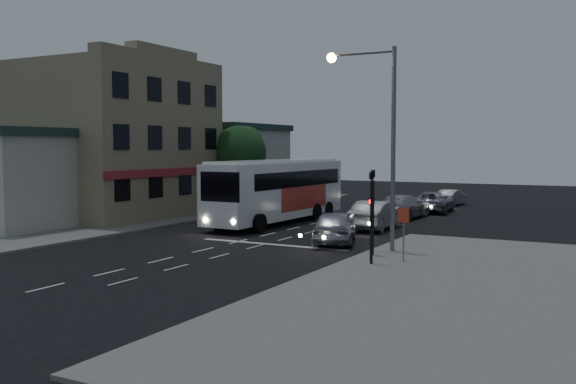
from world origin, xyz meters
The scene contains 18 objects.
ground centered at (0.00, 0.00, 0.00)m, with size 120.00×120.00×0.00m, color black.
sidewalk_near centered at (13.00, -4.00, 0.06)m, with size 12.00×24.00×0.12m, color slate.
sidewalk_far centered at (-13.00, 8.00, 0.06)m, with size 12.00×50.00×0.12m, color slate.
road_markings centered at (1.29, 3.31, 0.00)m, with size 8.00×30.55×0.01m.
tour_bus centered at (-2.09, 9.83, 2.13)m, with size 3.07×12.91×3.94m.
car_suv centered at (4.47, 3.80, 0.82)m, with size 1.94×4.82×1.64m, color #9A9CAA.
car_sedan_a centered at (4.39, 9.80, 0.83)m, with size 1.76×5.03×1.66m, color #B6B6BC.
car_sedan_b centered at (3.97, 16.04, 0.80)m, with size 2.23×5.49×1.59m, color #A7A7A8.
car_sedan_c centered at (4.62, 21.13, 0.75)m, with size 2.48×5.38×1.50m, color gray.
car_extra centered at (4.48, 26.96, 0.66)m, with size 1.40×4.01×1.32m, color gray.
traffic_signal_main centered at (7.60, 0.78, 2.42)m, with size 0.25×0.35×4.10m.
traffic_signal_side centered at (8.30, -1.20, 2.42)m, with size 0.18×0.15×4.10m.
regulatory_sign centered at (9.30, -0.24, 1.60)m, with size 0.45×0.12×2.20m.
streetlight centered at (7.34, 2.20, 5.73)m, with size 3.32×0.44×9.00m.
main_building centered at (-13.96, 8.00, 5.16)m, with size 10.12×12.00×11.00m.
low_building_south centered at (-14.50, -0.50, 3.00)m, with size 7.40×5.40×5.70m.
low_building_north centered at (-13.50, 20.00, 3.39)m, with size 9.40×9.40×6.50m.
street_tree centered at (-8.21, 15.02, 4.50)m, with size 4.00×4.00×6.20m.
Camera 1 is at (17.28, -24.92, 4.73)m, focal length 40.00 mm.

